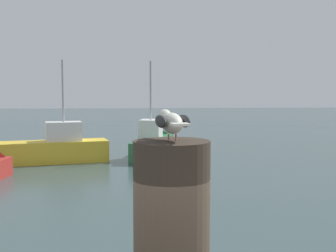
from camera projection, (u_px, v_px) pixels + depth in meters
The scene contains 3 objects.
seagull at pixel (171, 122), 2.23m from camera, with size 0.18×0.39×0.14m.
boat_green at pixel (155, 144), 19.87m from camera, with size 2.12×4.94×4.05m.
boat_yellow at pixel (39, 150), 17.87m from camera, with size 5.37×2.30×4.02m.
Camera 1 is at (-0.61, -2.69, 2.94)m, focal length 50.07 mm.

